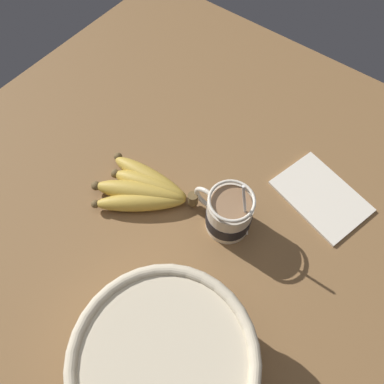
# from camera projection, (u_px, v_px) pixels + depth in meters

# --- Properties ---
(table) EXTENTS (1.15, 1.15, 0.03)m
(table) POSITION_uv_depth(u_px,v_px,m) (189.00, 214.00, 0.77)
(table) COLOR brown
(table) RESTS_ON ground
(coffee_mug) EXTENTS (0.13, 0.09, 0.16)m
(coffee_mug) POSITION_uv_depth(u_px,v_px,m) (228.00, 214.00, 0.70)
(coffee_mug) COLOR beige
(coffee_mug) RESTS_ON table
(banana_bunch) EXTENTS (0.21, 0.16, 0.04)m
(banana_bunch) POSITION_uv_depth(u_px,v_px,m) (145.00, 189.00, 0.75)
(banana_bunch) COLOR brown
(banana_bunch) RESTS_ON table
(woven_basket) EXTENTS (0.26, 0.26, 0.14)m
(woven_basket) POSITION_uv_depth(u_px,v_px,m) (166.00, 363.00, 0.55)
(woven_basket) COLOR beige
(woven_basket) RESTS_ON table
(napkin) EXTENTS (0.21, 0.17, 0.01)m
(napkin) POSITION_uv_depth(u_px,v_px,m) (321.00, 196.00, 0.77)
(napkin) COLOR beige
(napkin) RESTS_ON table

